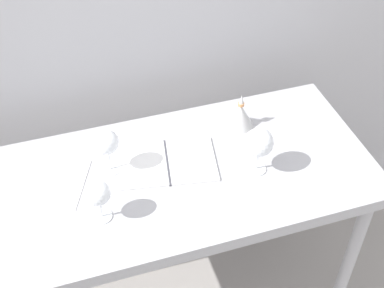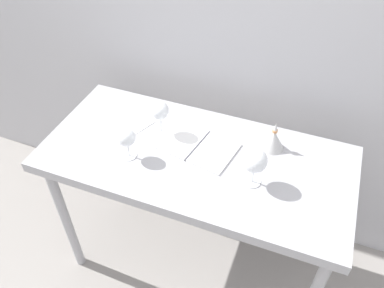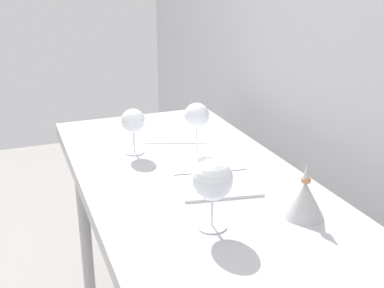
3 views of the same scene
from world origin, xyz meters
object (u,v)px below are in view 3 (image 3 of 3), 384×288
(open_notebook, at_px, (211,174))
(decanter_funnel, at_px, (304,199))
(tasting_sheet_upper, at_px, (176,134))
(wine_glass_near_left, at_px, (133,122))
(wine_glass_far_left, at_px, (197,117))
(wine_glass_near_right, at_px, (213,181))

(open_notebook, distance_m, decanter_funnel, 0.34)
(tasting_sheet_upper, bearing_deg, wine_glass_near_left, -34.89)
(wine_glass_far_left, relative_size, wine_glass_near_right, 0.97)
(wine_glass_far_left, relative_size, open_notebook, 0.46)
(wine_glass_far_left, height_order, decanter_funnel, wine_glass_far_left)
(open_notebook, bearing_deg, tasting_sheet_upper, -173.23)
(wine_glass_near_left, relative_size, decanter_funnel, 1.07)
(decanter_funnel, bearing_deg, wine_glass_far_left, -170.64)
(wine_glass_far_left, bearing_deg, open_notebook, -9.01)
(wine_glass_near_left, height_order, open_notebook, wine_glass_near_left)
(wine_glass_far_left, distance_m, open_notebook, 0.23)
(wine_glass_near_left, xyz_separation_m, wine_glass_near_right, (0.55, 0.05, 0.02))
(wine_glass_near_left, xyz_separation_m, decanter_funnel, (0.58, 0.29, -0.06))
(open_notebook, relative_size, tasting_sheet_upper, 1.64)
(wine_glass_far_left, bearing_deg, decanter_funnel, 9.36)
(wine_glass_near_left, distance_m, open_notebook, 0.33)
(wine_glass_near_right, relative_size, tasting_sheet_upper, 0.77)
(tasting_sheet_upper, bearing_deg, decanter_funnel, 30.16)
(wine_glass_near_left, distance_m, wine_glass_near_right, 0.55)
(wine_glass_near_right, height_order, open_notebook, wine_glass_near_right)
(wine_glass_near_left, relative_size, wine_glass_near_right, 0.87)
(wine_glass_far_left, bearing_deg, tasting_sheet_upper, -177.40)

